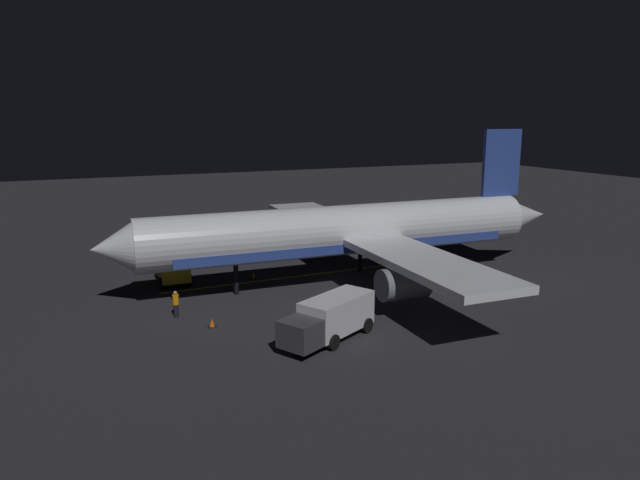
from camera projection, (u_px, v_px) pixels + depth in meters
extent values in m
cube|color=#28282C|center=(343.00, 283.00, 45.29)|extent=(180.00, 180.00, 0.20)
cube|color=gold|center=(282.00, 278.00, 46.23)|extent=(0.51, 19.13, 0.01)
cylinder|color=white|center=(344.00, 230.00, 44.41)|extent=(4.92, 31.05, 3.80)
cube|color=#2D479E|center=(344.00, 243.00, 44.63)|extent=(4.56, 26.41, 0.68)
cone|color=white|center=(114.00, 248.00, 38.29)|extent=(3.83, 3.17, 3.73)
cone|color=white|center=(523.00, 216.00, 50.73)|extent=(3.58, 4.68, 3.42)
cube|color=#2D479E|center=(501.00, 163.00, 48.75)|extent=(0.49, 3.61, 5.56)
cube|color=white|center=(426.00, 263.00, 36.75)|extent=(14.80, 5.32, 0.50)
cylinder|color=slate|center=(403.00, 283.00, 37.26)|extent=(2.21, 3.27, 2.10)
cube|color=white|center=(318.00, 217.00, 53.45)|extent=(14.80, 5.32, 0.50)
cylinder|color=slate|center=(308.00, 234.00, 52.63)|extent=(2.21, 3.27, 2.10)
cylinder|color=black|center=(236.00, 279.00, 41.90)|extent=(0.37, 0.37, 2.21)
cylinder|color=black|center=(387.00, 272.00, 43.91)|extent=(0.37, 0.37, 2.21)
cylinder|color=black|center=(360.00, 258.00, 48.04)|extent=(0.37, 0.37, 2.21)
cube|color=gold|center=(172.00, 263.00, 44.87)|extent=(4.73, 2.26, 2.09)
cube|color=#38383D|center=(166.00, 258.00, 47.86)|extent=(1.87, 2.06, 1.50)
cylinder|color=black|center=(170.00, 271.00, 46.57)|extent=(0.98, 2.34, 0.90)
cylinder|color=black|center=(176.00, 282.00, 43.61)|extent=(0.98, 2.34, 0.90)
cube|color=silver|center=(337.00, 313.00, 33.69)|extent=(4.09, 5.21, 2.01)
cube|color=#38383D|center=(300.00, 334.00, 31.21)|extent=(2.60, 2.52, 1.50)
cylinder|color=black|center=(319.00, 338.00, 32.61)|extent=(2.46, 1.87, 0.90)
cylinder|color=black|center=(353.00, 322.00, 35.19)|extent=(2.46, 1.87, 0.90)
cylinder|color=black|center=(176.00, 311.00, 37.24)|extent=(0.32, 0.32, 0.85)
cylinder|color=orange|center=(176.00, 300.00, 37.08)|extent=(0.40, 0.40, 0.65)
sphere|color=tan|center=(175.00, 293.00, 36.99)|extent=(0.24, 0.24, 0.24)
cone|color=#EA590F|center=(253.00, 275.00, 46.15)|extent=(0.36, 0.36, 0.55)
cube|color=black|center=(254.00, 278.00, 46.20)|extent=(0.50, 0.50, 0.03)
cone|color=#EA590F|center=(212.00, 323.00, 35.54)|extent=(0.36, 0.36, 0.55)
cube|color=black|center=(212.00, 327.00, 35.59)|extent=(0.50, 0.50, 0.03)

